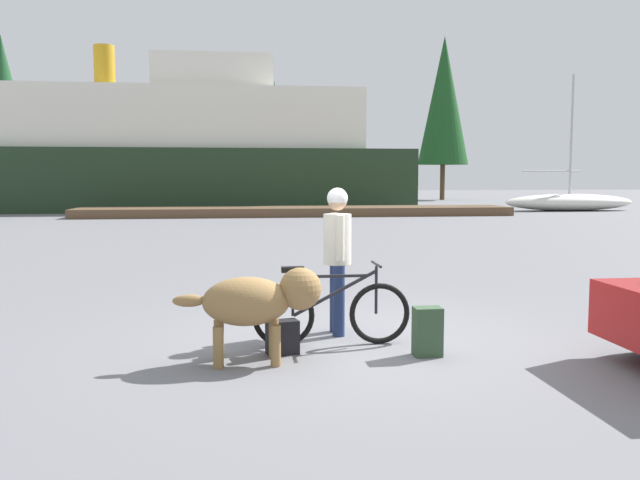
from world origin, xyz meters
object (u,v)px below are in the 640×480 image
at_px(person_cyclist, 337,247).
at_px(sailboat_moored, 569,202).
at_px(bicycle, 331,312).
at_px(handbag_pannier, 282,337).
at_px(ferry_boat, 168,153).
at_px(dog, 258,301).
at_px(backpack, 427,332).

xyz_separation_m(person_cyclist, sailboat_moored, (16.55, 25.88, -0.53)).
relative_size(bicycle, handbag_pannier, 4.90).
height_order(person_cyclist, ferry_boat, ferry_boat).
bearing_deg(ferry_boat, sailboat_moored, -11.72).
bearing_deg(dog, ferry_boat, 96.89).
bearing_deg(backpack, ferry_boat, 99.95).
relative_size(bicycle, sailboat_moored, 0.24).
xyz_separation_m(dog, handbag_pannier, (0.26, 0.28, -0.44)).
bearing_deg(person_cyclist, bicycle, -106.45).
distance_m(handbag_pannier, sailboat_moored, 31.77).
height_order(person_cyclist, dog, person_cyclist).
height_order(backpack, sailboat_moored, sailboat_moored).
distance_m(bicycle, sailboat_moored, 31.24).
height_order(handbag_pannier, ferry_boat, ferry_boat).
distance_m(dog, backpack, 1.75).
distance_m(bicycle, handbag_pannier, 0.64).
distance_m(dog, sailboat_moored, 32.14).
relative_size(dog, sailboat_moored, 0.20).
distance_m(bicycle, dog, 1.01).
xyz_separation_m(backpack, sailboat_moored, (15.79, 26.94, 0.24)).
height_order(bicycle, person_cyclist, person_cyclist).
relative_size(ferry_boat, sailboat_moored, 3.71).
bearing_deg(bicycle, handbag_pannier, -152.04).
distance_m(backpack, handbag_pannier, 1.48).
distance_m(person_cyclist, backpack, 1.51).
bearing_deg(handbag_pannier, ferry_boat, 97.41).
bearing_deg(ferry_boat, person_cyclist, -81.11).
xyz_separation_m(handbag_pannier, sailboat_moored, (17.24, 26.69, 0.31)).
distance_m(bicycle, person_cyclist, 0.84).
xyz_separation_m(bicycle, dog, (-0.80, -0.56, 0.25)).
bearing_deg(handbag_pannier, bicycle, 27.96).
xyz_separation_m(dog, ferry_boat, (-3.79, 31.38, 2.51)).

